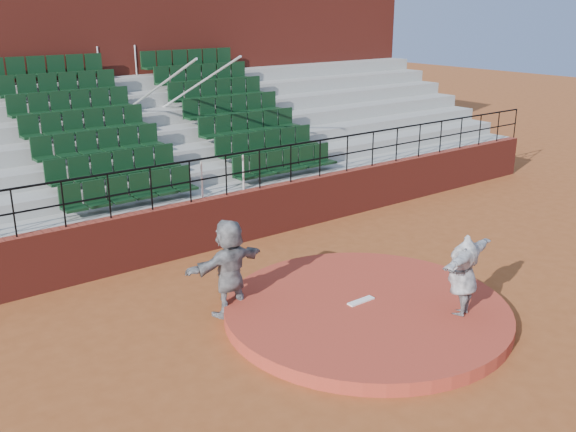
% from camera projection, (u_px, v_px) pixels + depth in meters
% --- Properties ---
extents(ground, '(90.00, 90.00, 0.00)m').
position_uv_depth(ground, '(366.00, 316.00, 12.47)').
color(ground, brown).
rests_on(ground, ground).
extents(pitchers_mound, '(5.50, 5.50, 0.25)m').
position_uv_depth(pitchers_mound, '(366.00, 310.00, 12.44)').
color(pitchers_mound, '#A33624').
rests_on(pitchers_mound, ground).
extents(pitching_rubber, '(0.60, 0.15, 0.03)m').
position_uv_depth(pitching_rubber, '(361.00, 301.00, 12.50)').
color(pitching_rubber, white).
rests_on(pitching_rubber, pitchers_mound).
extents(boundary_wall, '(24.00, 0.30, 1.30)m').
position_uv_depth(boundary_wall, '(228.00, 220.00, 16.05)').
color(boundary_wall, maroon).
rests_on(boundary_wall, ground).
extents(wall_railing, '(24.04, 0.05, 1.03)m').
position_uv_depth(wall_railing, '(226.00, 166.00, 15.62)').
color(wall_railing, black).
rests_on(wall_railing, boundary_wall).
extents(seating_deck, '(24.00, 5.97, 4.63)m').
position_uv_depth(seating_deck, '(159.00, 162.00, 18.56)').
color(seating_deck, '#969691').
rests_on(seating_deck, ground).
extents(press_box_facade, '(24.00, 3.00, 7.10)m').
position_uv_depth(press_box_facade, '(100.00, 77.00, 20.89)').
color(press_box_facade, maroon).
rests_on(press_box_facade, ground).
extents(pitcher, '(2.00, 1.01, 1.57)m').
position_uv_depth(pitcher, '(463.00, 275.00, 11.79)').
color(pitcher, black).
rests_on(pitcher, pitchers_mound).
extents(fielder, '(1.84, 0.77, 1.93)m').
position_uv_depth(fielder, '(229.00, 267.00, 12.31)').
color(fielder, black).
rests_on(fielder, ground).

